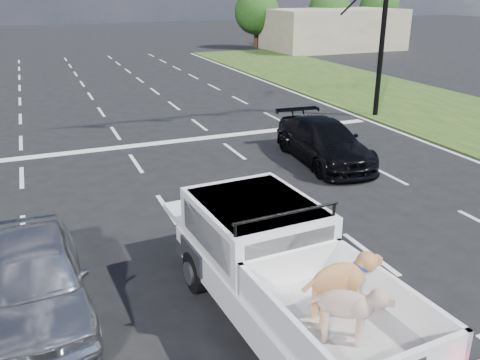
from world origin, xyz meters
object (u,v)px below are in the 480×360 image
object	(u,v)px
traffic_signal	(336,6)
silver_sedan	(34,279)
pickup_truck	(285,275)
black_coupe	(324,141)

from	to	relation	value
traffic_signal	silver_sedan	size ratio (longest dim) A/B	2.14
traffic_signal	pickup_truck	bearing A→B (deg)	-124.73
black_coupe	pickup_truck	bearing A→B (deg)	-120.48
pickup_truck	silver_sedan	xyz separation A→B (m)	(-3.86, 1.93, -0.27)
pickup_truck	silver_sedan	size ratio (longest dim) A/B	1.37
black_coupe	silver_sedan	bearing A→B (deg)	-144.25
pickup_truck	black_coupe	world-z (taller)	pickup_truck
silver_sedan	traffic_signal	bearing A→B (deg)	37.42
pickup_truck	silver_sedan	bearing A→B (deg)	150.00
pickup_truck	black_coupe	bearing A→B (deg)	51.33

